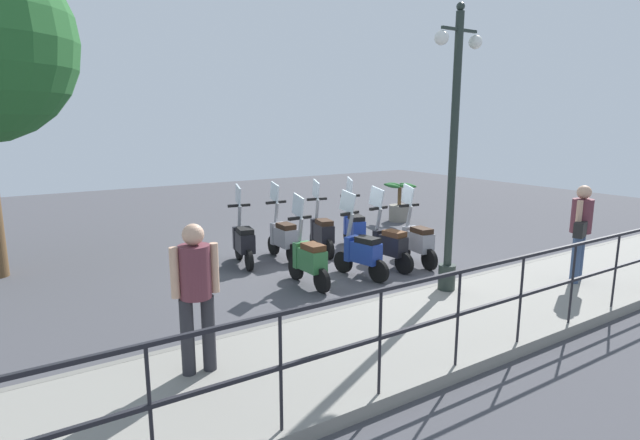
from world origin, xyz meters
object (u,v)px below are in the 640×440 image
at_px(scooter_near_1, 388,244).
at_px(scooter_far_1, 322,232).
at_px(lamp_post_near, 452,170).
at_px(scooter_near_2, 361,251).
at_px(scooter_near_3, 309,258).
at_px(scooter_far_2, 283,236).
at_px(pedestrian_with_bag, 581,226).
at_px(scooter_near_0, 417,240).
at_px(potted_palm, 399,205).
at_px(pedestrian_distant, 196,287).
at_px(scooter_far_0, 354,227).
at_px(scooter_far_3, 243,241).

height_order(scooter_near_1, scooter_far_1, same).
bearing_deg(lamp_post_near, scooter_near_1, -9.16).
relative_size(scooter_near_2, scooter_near_3, 1.00).
bearing_deg(scooter_far_2, scooter_near_3, 166.86).
relative_size(pedestrian_with_bag, scooter_far_1, 1.03).
bearing_deg(scooter_near_0, pedestrian_with_bag, -148.99).
xyz_separation_m(pedestrian_with_bag, potted_palm, (5.99, -1.49, -0.63)).
xyz_separation_m(pedestrian_distant, scooter_near_3, (2.13, -2.66, -0.60)).
relative_size(potted_palm, scooter_near_0, 0.69).
bearing_deg(scooter_far_0, scooter_near_2, 164.26).
bearing_deg(scooter_far_3, scooter_far_1, -84.01).
distance_m(pedestrian_distant, scooter_far_2, 4.95).
bearing_deg(scooter_far_0, pedestrian_distant, 145.41).
height_order(pedestrian_with_bag, pedestrian_distant, same).
bearing_deg(scooter_far_2, scooter_near_0, -130.02).
distance_m(scooter_near_2, scooter_far_0, 2.07).
distance_m(scooter_near_1, scooter_far_1, 1.64).
bearing_deg(scooter_near_1, scooter_near_3, 84.83).
bearing_deg(scooter_far_0, scooter_far_1, 108.47).
distance_m(scooter_far_0, scooter_far_3, 2.56).
height_order(scooter_near_0, scooter_far_0, same).
distance_m(scooter_near_3, scooter_far_0, 2.70).
relative_size(potted_palm, scooter_near_1, 0.69).
distance_m(lamp_post_near, scooter_far_0, 3.72).
bearing_deg(pedestrian_with_bag, scooter_near_0, 7.32).
distance_m(scooter_near_0, scooter_near_2, 1.40).
height_order(pedestrian_distant, scooter_near_3, pedestrian_distant).
bearing_deg(pedestrian_distant, scooter_near_1, 122.47).
relative_size(scooter_near_0, scooter_near_2, 1.00).
bearing_deg(scooter_far_3, scooter_far_2, -82.70).
distance_m(pedestrian_distant, scooter_near_1, 4.96).
relative_size(pedestrian_with_bag, scooter_near_0, 1.03).
xyz_separation_m(lamp_post_near, scooter_near_2, (1.58, 0.47, -1.54)).
bearing_deg(scooter_near_0, scooter_near_2, 99.09).
height_order(scooter_near_1, scooter_near_3, same).
bearing_deg(scooter_far_1, scooter_near_2, -177.82).
bearing_deg(scooter_near_1, scooter_far_1, 10.17).
bearing_deg(pedestrian_with_bag, pedestrian_distant, 68.69).
bearing_deg(pedestrian_with_bag, scooter_far_1, 11.21).
height_order(potted_palm, scooter_near_1, scooter_near_1).
height_order(lamp_post_near, scooter_near_2, lamp_post_near).
distance_m(scooter_far_2, scooter_far_3, 0.84).
xyz_separation_m(scooter_near_0, scooter_far_0, (1.67, 0.26, 0.00)).
height_order(scooter_near_2, scooter_far_2, same).
distance_m(pedestrian_with_bag, scooter_far_1, 4.79).
bearing_deg(potted_palm, scooter_near_1, 135.80).
height_order(lamp_post_near, pedestrian_distant, lamp_post_near).
height_order(scooter_near_3, scooter_far_3, same).
bearing_deg(lamp_post_near, scooter_far_2, 17.38).
bearing_deg(scooter_far_2, pedestrian_with_bag, -142.41).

